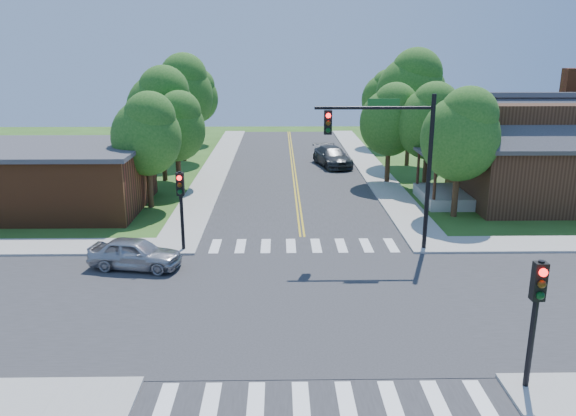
{
  "coord_description": "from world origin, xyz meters",
  "views": [
    {
      "loc": [
        -1.16,
        -19.01,
        9.02
      ],
      "look_at": [
        -0.76,
        5.19,
        2.2
      ],
      "focal_mm": 35.0,
      "sensor_mm": 36.0,
      "label": 1
    }
  ],
  "objects_px": {
    "car_dgrey": "(332,157)",
    "signal_pole_nw": "(181,196)",
    "signal_mast_ne": "(393,148)",
    "signal_pole_se": "(537,302)",
    "car_silver": "(135,254)",
    "house_ne": "(548,148)"
  },
  "relations": [
    {
      "from": "signal_pole_nw",
      "to": "car_silver",
      "type": "bearing_deg",
      "value": -129.16
    },
    {
      "from": "signal_pole_nw",
      "to": "signal_mast_ne",
      "type": "bearing_deg",
      "value": 0.07
    },
    {
      "from": "house_ne",
      "to": "car_silver",
      "type": "xyz_separation_m",
      "value": [
        -22.4,
        -10.73,
        -2.66
      ]
    },
    {
      "from": "car_silver",
      "to": "car_dgrey",
      "type": "bearing_deg",
      "value": -15.36
    },
    {
      "from": "car_dgrey",
      "to": "signal_pole_nw",
      "type": "bearing_deg",
      "value": -126.66
    },
    {
      "from": "signal_pole_nw",
      "to": "car_dgrey",
      "type": "distance_m",
      "value": 21.64
    },
    {
      "from": "signal_pole_nw",
      "to": "house_ne",
      "type": "xyz_separation_m",
      "value": [
        20.71,
        8.66,
        0.67
      ]
    },
    {
      "from": "signal_mast_ne",
      "to": "car_dgrey",
      "type": "relative_size",
      "value": 1.28
    },
    {
      "from": "signal_mast_ne",
      "to": "signal_pole_nw",
      "type": "bearing_deg",
      "value": -179.93
    },
    {
      "from": "signal_mast_ne",
      "to": "car_dgrey",
      "type": "height_order",
      "value": "signal_mast_ne"
    },
    {
      "from": "signal_pole_se",
      "to": "signal_mast_ne",
      "type": "bearing_deg",
      "value": 98.56
    },
    {
      "from": "car_silver",
      "to": "signal_pole_se",
      "type": "bearing_deg",
      "value": -115.08
    },
    {
      "from": "house_ne",
      "to": "car_silver",
      "type": "height_order",
      "value": "house_ne"
    },
    {
      "from": "signal_pole_se",
      "to": "car_dgrey",
      "type": "bearing_deg",
      "value": 94.57
    },
    {
      "from": "signal_mast_ne",
      "to": "signal_pole_se",
      "type": "distance_m",
      "value": 11.55
    },
    {
      "from": "signal_mast_ne",
      "to": "signal_pole_se",
      "type": "relative_size",
      "value": 1.89
    },
    {
      "from": "signal_mast_ne",
      "to": "signal_pole_se",
      "type": "height_order",
      "value": "signal_mast_ne"
    },
    {
      "from": "signal_pole_nw",
      "to": "car_silver",
      "type": "height_order",
      "value": "signal_pole_nw"
    },
    {
      "from": "signal_pole_se",
      "to": "car_silver",
      "type": "height_order",
      "value": "signal_pole_se"
    },
    {
      "from": "house_ne",
      "to": "car_dgrey",
      "type": "xyz_separation_m",
      "value": [
        -11.98,
        11.05,
        -2.56
      ]
    },
    {
      "from": "signal_pole_nw",
      "to": "car_silver",
      "type": "xyz_separation_m",
      "value": [
        -1.69,
        -2.08,
        -1.99
      ]
    },
    {
      "from": "signal_mast_ne",
      "to": "car_dgrey",
      "type": "distance_m",
      "value": 20.13
    }
  ]
}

